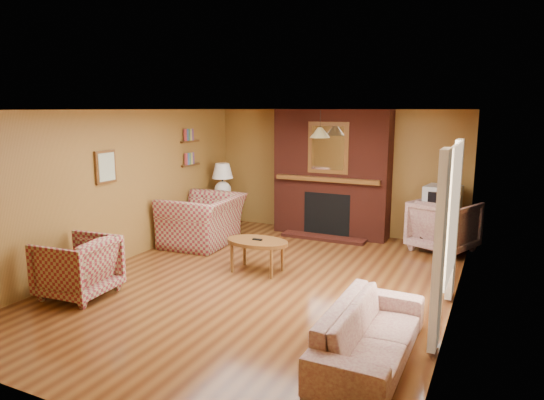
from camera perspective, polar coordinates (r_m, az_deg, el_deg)
The scene contains 20 objects.
floor at distance 6.90m, azimuth -1.29°, elevation -9.78°, with size 6.50×6.50×0.00m, color #4D2610.
ceiling at distance 6.46m, azimuth -1.39°, elevation 10.57°, with size 6.50×6.50×0.00m, color white.
wall_back at distance 9.55m, azimuth 7.53°, elevation 3.32°, with size 6.50×6.50×0.00m, color olive.
wall_front at distance 4.05m, azimuth -22.86°, elevation -7.67°, with size 6.50×6.50×0.00m, color olive.
wall_left at distance 8.01m, azimuth -17.50°, elevation 1.49°, with size 6.50×6.50×0.00m, color olive.
wall_right at distance 5.90m, azimuth 20.86°, elevation -1.89°, with size 6.50×6.50×0.00m, color olive.
fireplace at distance 9.31m, azimuth 7.02°, elevation 3.03°, with size 2.20×0.82×2.40m.
window_right at distance 5.73m, azimuth 20.16°, elevation -2.97°, with size 0.10×1.85×2.00m.
bookshelf at distance 9.39m, azimuth -9.47°, elevation 6.00°, with size 0.09×0.55×0.71m.
botanical_print at distance 7.73m, azimuth -18.98°, elevation 3.70°, with size 0.05×0.40×0.50m.
pendant_light at distance 8.59m, azimuth 5.67°, elevation 7.90°, with size 0.36×0.36×0.48m.
plaid_loveseat at distance 8.78m, azimuth -8.14°, elevation -2.37°, with size 1.36×1.19×0.89m, color maroon.
plaid_armchair at distance 6.83m, azimuth -21.90°, elevation -7.31°, with size 0.84×0.86×0.79m, color maroon.
floral_sofa at distance 4.97m, azimuth 11.48°, elevation -15.08°, with size 1.87×0.73×0.55m, color #BDB093.
floral_armchair at distance 8.80m, azimuth 19.56°, elevation -2.86°, with size 0.94×0.97×0.88m, color #BDB093.
coffee_table at distance 7.25m, azimuth -1.74°, elevation -5.17°, with size 0.97×0.60×0.51m.
side_table at distance 9.85m, azimuth -5.76°, elevation -1.59°, with size 0.48×0.48×0.65m, color brown.
table_lamp at distance 9.73m, azimuth -5.84°, elevation 2.50°, with size 0.42×0.42×0.70m.
tv_stand at distance 8.86m, azimuth 19.18°, elevation -3.64°, with size 0.57×0.52×0.62m, color black.
crt_tv at distance 8.74m, azimuth 19.40°, elevation -0.07°, with size 0.62×0.61×0.51m.
Camera 1 is at (2.93, -5.76, 2.42)m, focal length 32.00 mm.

